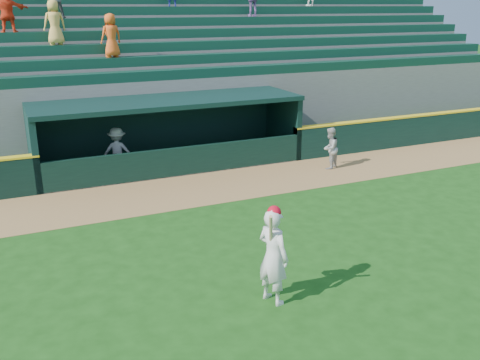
% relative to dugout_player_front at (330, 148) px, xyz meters
% --- Properties ---
extents(ground, '(120.00, 120.00, 0.00)m').
position_rel_dugout_player_front_xyz_m(ground, '(-5.10, -5.11, -0.74)').
color(ground, '#174511').
rests_on(ground, ground).
extents(warning_track, '(40.00, 3.00, 0.01)m').
position_rel_dugout_player_front_xyz_m(warning_track, '(-5.10, -0.21, -0.74)').
color(warning_track, olive).
rests_on(warning_track, ground).
extents(field_wall_right, '(15.50, 0.30, 1.20)m').
position_rel_dugout_player_front_xyz_m(field_wall_right, '(7.15, 1.44, -0.14)').
color(field_wall_right, black).
rests_on(field_wall_right, ground).
extents(wall_stripe_right, '(15.50, 0.32, 0.06)m').
position_rel_dugout_player_front_xyz_m(wall_stripe_right, '(7.15, 1.44, 0.49)').
color(wall_stripe_right, yellow).
rests_on(wall_stripe_right, field_wall_right).
extents(dugout_player_front, '(0.91, 0.86, 1.49)m').
position_rel_dugout_player_front_xyz_m(dugout_player_front, '(0.00, 0.00, 0.00)').
color(dugout_player_front, '#A8A8A3').
rests_on(dugout_player_front, ground).
extents(dugout_player_inside, '(1.20, 0.92, 1.64)m').
position_rel_dugout_player_front_xyz_m(dugout_player_inside, '(-7.02, 2.42, 0.08)').
color(dugout_player_inside, '#A3A29D').
rests_on(dugout_player_inside, ground).
extents(dugout, '(9.40, 2.80, 2.46)m').
position_rel_dugout_player_front_xyz_m(dugout, '(-5.10, 2.89, 0.61)').
color(dugout, slate).
rests_on(dugout, ground).
extents(stands, '(34.50, 6.25, 7.51)m').
position_rel_dugout_player_front_xyz_m(stands, '(-5.10, 7.46, 1.66)').
color(stands, slate).
rests_on(stands, ground).
extents(batter_at_plate, '(0.68, 0.86, 2.04)m').
position_rel_dugout_player_front_xyz_m(batter_at_plate, '(-6.06, -7.18, 0.26)').
color(batter_at_plate, silver).
rests_on(batter_at_plate, ground).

